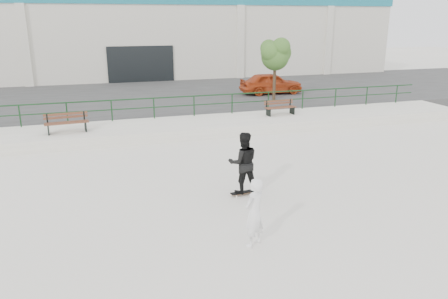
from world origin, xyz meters
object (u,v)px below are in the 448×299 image
object	(u,v)px
tree	(276,53)
skateboard	(243,193)
red_car	(271,83)
standing_skater	(243,163)
bench_left	(67,123)
bench_right	(280,108)
seated_skater	(254,213)

from	to	relation	value
tree	skateboard	size ratio (longest dim) A/B	4.58
red_car	standing_skater	distance (m)	15.97
bench_left	bench_right	distance (m)	10.21
skateboard	standing_skater	world-z (taller)	standing_skater
tree	red_car	world-z (taller)	tree
bench_right	red_car	size ratio (longest dim) A/B	0.41
bench_right	seated_skater	bearing A→B (deg)	-120.29
standing_skater	skateboard	bearing A→B (deg)	-0.00
red_car	seated_skater	distance (m)	19.01
tree	skateboard	world-z (taller)	tree
bench_left	skateboard	world-z (taller)	bench_left
tree	standing_skater	world-z (taller)	tree
tree	red_car	bearing A→B (deg)	72.46
skateboard	standing_skater	distance (m)	0.97
bench_right	seated_skater	world-z (taller)	seated_skater
skateboard	bench_right	bearing A→B (deg)	52.92
seated_skater	bench_right	bearing A→B (deg)	-149.27
red_car	skateboard	size ratio (longest dim) A/B	5.02
standing_skater	bench_left	bearing A→B (deg)	-48.41
bench_right	seated_skater	size ratio (longest dim) A/B	0.97
red_car	seated_skater	size ratio (longest dim) A/B	2.38
bench_right	tree	distance (m)	4.94
bench_right	skateboard	world-z (taller)	bench_right
bench_left	standing_skater	xyz separation A→B (m)	(5.28, -7.66, 0.13)
standing_skater	seated_skater	size ratio (longest dim) A/B	1.12
bench_left	red_car	xyz separation A→B (m)	(12.30, 6.68, 0.27)
tree	red_car	size ratio (longest dim) A/B	0.91
tree	seated_skater	world-z (taller)	tree
red_car	skateboard	xyz separation A→B (m)	(-7.02, -14.34, -1.11)
bench_right	red_car	world-z (taller)	red_car
skateboard	seated_skater	size ratio (longest dim) A/B	0.47
tree	standing_skater	bearing A→B (deg)	-117.37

